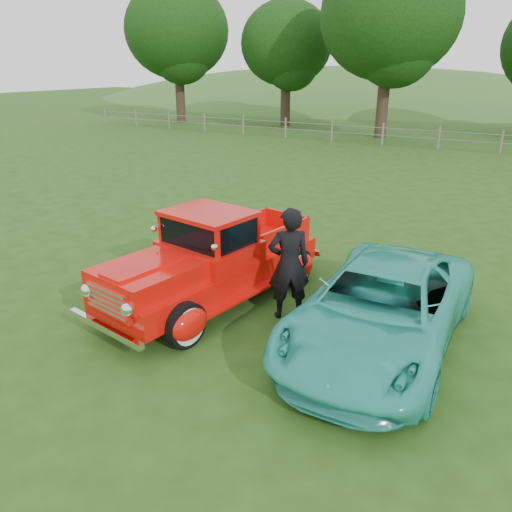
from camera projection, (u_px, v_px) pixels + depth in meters
The scene contains 9 objects.
ground at pixel (187, 328), 8.58m from camera, with size 140.00×140.00×0.00m, color #264612.
distant_hills at pixel (458, 141), 60.38m from camera, with size 116.00×60.00×18.00m.
fence_line at pixel (439, 138), 26.23m from camera, with size 48.00×0.12×1.20m.
tree_far_west at pixel (177, 31), 36.54m from camera, with size 7.60×7.60×9.93m.
tree_mid_west at pixel (287, 44), 34.83m from camera, with size 6.40×6.40×8.46m.
tree_near_west at pixel (390, 16), 28.27m from camera, with size 8.00×8.00×10.42m.
red_pickup at pixel (213, 261), 9.35m from camera, with size 2.84×5.21×1.78m.
teal_sedan at pixel (381, 308), 7.81m from camera, with size 2.24×4.85×1.35m, color #2CB3A0.
man at pixel (289, 264), 8.64m from camera, with size 0.74×0.48×2.02m, color black.
Camera 1 is at (4.76, -5.99, 4.25)m, focal length 35.00 mm.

